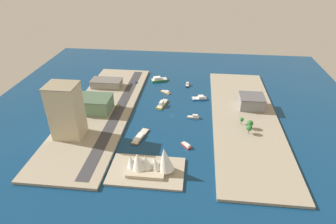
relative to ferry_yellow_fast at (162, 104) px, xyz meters
The scene contains 23 objects.
ground_plane 25.36m from the ferry_yellow_fast, 121.61° to the left, with size 440.00×440.00×0.00m, color navy.
quay_west 96.37m from the ferry_yellow_fast, 167.09° to the left, with size 70.00×240.00×2.69m, color #9E937F.
quay_east 70.78m from the ferry_yellow_fast, 17.71° to the left, with size 70.00×240.00×2.69m, color #9E937F.
peninsula_point 115.74m from the ferry_yellow_fast, 90.81° to the left, with size 62.85×38.96×2.00m, color #A89E89.
road_strip 51.78m from the ferry_yellow_fast, 24.58° to the left, with size 11.58×228.00×0.15m, color #38383D.
ferry_yellow_fast is the anchor object (origin of this frame).
catamaran_blue 48.77m from the ferry_yellow_fast, 155.30° to the right, with size 20.15×11.48×4.62m.
barge_flat_brown 69.00m from the ferry_yellow_fast, 78.64° to the left, with size 13.87×29.42×3.06m.
tugboat_red 83.67m from the ferry_yellow_fast, 113.07° to the left, with size 10.52×11.49×3.73m.
patrol_launch_navy 63.68m from the ferry_yellow_fast, 115.39° to the right, with size 4.33×10.87×4.44m.
yacht_sleek_gray 45.72m from the ferry_yellow_fast, 146.67° to the left, with size 14.24×4.64×4.44m.
ferry_green_doubledeck 70.59m from the ferry_yellow_fast, 79.00° to the right, with size 24.38×16.48×6.37m.
water_taxi_orange 34.04m from the ferry_yellow_fast, 91.28° to the right, with size 14.10×11.94×3.00m.
office_block_beige 113.50m from the ferry_yellow_fast, 42.30° to the left, with size 28.50×23.77×54.31m.
carpark_squat_concrete 87.90m from the ferry_yellow_fast, 26.02° to the right, with size 39.98×21.05×9.79m.
warehouse_low_gray 103.54m from the ferry_yellow_fast, behind, with size 27.72×25.77×14.29m.
terminal_long_green 77.72m from the ferry_yellow_fast, 18.68° to the left, with size 37.74×28.80×16.69m.
hatchback_blue 69.18m from the ferry_yellow_fast, 51.72° to the right, with size 1.88×5.19×1.50m.
sedan_silver 69.12m from the ferry_yellow_fast, 44.73° to the right, with size 1.91×4.51×1.50m.
taxi_yellow_cab 51.76m from the ferry_yellow_fast, 13.26° to the left, with size 1.87×4.34×1.51m.
traffic_light_waterfront 42.98m from the ferry_yellow_fast, 19.54° to the left, with size 0.36×0.36×6.50m.
opera_landmark 116.18m from the ferry_yellow_fast, 92.27° to the left, with size 41.25×22.47×24.81m.
park_tree_cluster 104.51m from the ferry_yellow_fast, 153.93° to the left, with size 12.83×21.80×9.65m.
Camera 1 is at (-25.63, 269.37, 163.54)m, focal length 30.13 mm.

